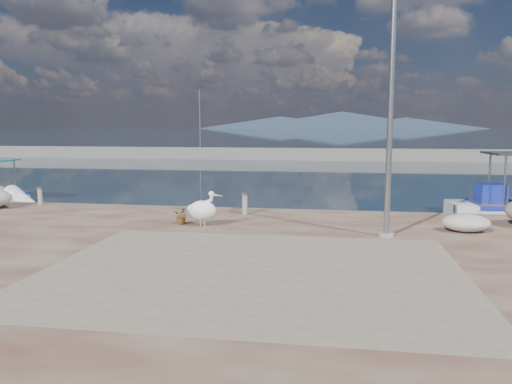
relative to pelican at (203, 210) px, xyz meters
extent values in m
plane|color=#162635|center=(1.29, -1.47, -1.03)|extent=(1400.00, 1400.00, 0.00)
cube|color=#4F2522|center=(1.29, -7.47, -0.78)|extent=(44.00, 22.00, 0.50)
cube|color=gray|center=(2.29, -4.47, -0.52)|extent=(9.00, 7.00, 0.01)
cube|color=gray|center=(1.29, 38.53, -0.43)|extent=(120.00, 2.20, 1.20)
cylinder|color=gray|center=(-10.71, 38.53, 2.97)|extent=(0.16, 0.16, 7.00)
cylinder|color=gray|center=(9.29, 38.53, 2.97)|extent=(0.16, 0.16, 7.00)
cone|color=#28384C|center=(-68.71, 648.53, 6.97)|extent=(220.00, 220.00, 16.00)
cone|color=#28384C|center=(11.29, 648.53, 9.97)|extent=(280.00, 280.00, 22.00)
cone|color=#28384C|center=(91.29, 648.53, 5.97)|extent=(200.00, 200.00, 14.00)
cube|color=#192BA2|center=(10.05, 5.76, -0.05)|extent=(1.03, 1.03, 0.76)
cylinder|color=tan|center=(-0.09, 0.01, -0.39)|extent=(0.04, 0.04, 0.28)
cylinder|color=tan|center=(0.05, -0.01, -0.39)|extent=(0.04, 0.04, 0.28)
ellipsoid|color=white|center=(-0.02, 0.00, -0.02)|extent=(0.91, 0.63, 0.61)
cylinder|color=white|center=(0.24, -0.03, 0.28)|extent=(0.21, 0.14, 0.52)
sphere|color=white|center=(0.28, -0.04, 0.51)|extent=(0.17, 0.17, 0.17)
cone|color=#F09D5D|center=(0.49, -0.06, 0.47)|extent=(0.42, 0.14, 0.13)
cylinder|color=gray|center=(5.47, -0.59, 2.97)|extent=(0.16, 0.16, 7.00)
cylinder|color=gray|center=(5.47, -0.59, -0.48)|extent=(0.44, 0.44, 0.10)
cylinder|color=gray|center=(0.90, 2.30, -0.16)|extent=(0.19, 0.19, 0.74)
cylinder|color=gray|center=(0.90, 2.30, 0.21)|extent=(0.25, 0.25, 0.06)
cylinder|color=gray|center=(-7.48, 3.13, -0.19)|extent=(0.17, 0.17, 0.68)
cylinder|color=gray|center=(-7.48, 3.13, 0.15)|extent=(0.23, 0.23, 0.06)
imported|color=#33722D|center=(-0.76, 0.26, -0.26)|extent=(0.56, 0.51, 0.54)
ellipsoid|color=beige|center=(7.86, 0.49, -0.27)|extent=(1.38, 1.04, 0.52)
camera|label=1|loc=(4.02, -14.75, 2.58)|focal=35.00mm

